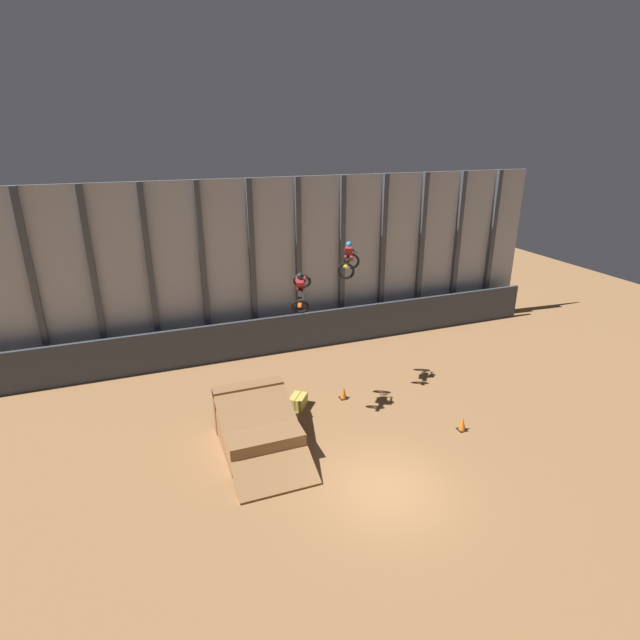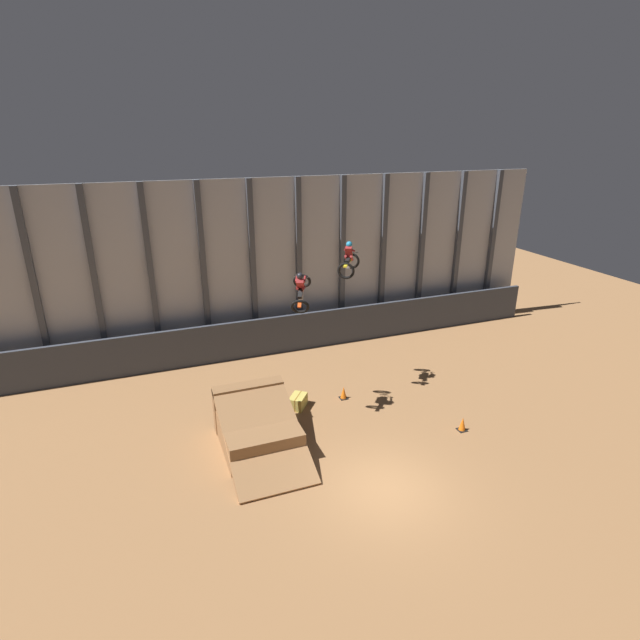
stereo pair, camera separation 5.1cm
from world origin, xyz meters
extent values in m
plane|color=#996B42|center=(0.00, 0.00, 0.00)|extent=(60.00, 60.00, 0.00)
cube|color=#A3A8B2|center=(0.00, 13.02, 4.59)|extent=(32.00, 0.12, 9.18)
cube|color=#3D424C|center=(-11.40, 12.82, 4.59)|extent=(0.28, 0.28, 9.18)
cube|color=#3D424C|center=(-8.87, 12.82, 4.59)|extent=(0.28, 0.28, 9.18)
cube|color=#3D424C|center=(-6.33, 12.82, 4.59)|extent=(0.28, 0.28, 9.18)
cube|color=#3D424C|center=(-3.80, 12.82, 4.59)|extent=(0.28, 0.28, 9.18)
cube|color=#3D424C|center=(-1.27, 12.82, 4.59)|extent=(0.28, 0.28, 9.18)
cube|color=#3D424C|center=(1.27, 12.82, 4.59)|extent=(0.28, 0.28, 9.18)
cube|color=#3D424C|center=(3.80, 12.82, 4.59)|extent=(0.28, 0.28, 9.18)
cube|color=#3D424C|center=(6.33, 12.82, 4.59)|extent=(0.28, 0.28, 9.18)
cube|color=#3D424C|center=(8.87, 12.82, 4.59)|extent=(0.28, 0.28, 9.18)
cube|color=#3D424C|center=(11.40, 12.82, 4.59)|extent=(0.28, 0.28, 9.18)
cube|color=#3D424C|center=(13.93, 12.82, 4.59)|extent=(0.28, 0.28, 9.18)
cube|color=#383D47|center=(0.00, 11.97, 1.04)|extent=(31.36, 0.20, 2.09)
cube|color=olive|center=(-3.39, 4.06, 0.56)|extent=(2.78, 3.29, 1.12)
cube|color=olive|center=(-3.39, 5.46, 0.93)|extent=(2.84, 0.50, 1.86)
cube|color=#996B42|center=(-3.39, 3.35, 0.93)|extent=(2.84, 4.78, 2.05)
torus|color=black|center=(-0.77, 6.31, 5.67)|extent=(0.84, 0.69, 0.70)
torus|color=black|center=(-1.25, 5.17, 5.01)|extent=(0.84, 0.69, 0.70)
cube|color=#B7B7BC|center=(-1.05, 5.65, 5.42)|extent=(0.40, 0.61, 0.49)
cube|color=#E54C19|center=(-1.03, 5.70, 5.68)|extent=(0.38, 0.54, 0.42)
cube|color=black|center=(-1.17, 5.37, 5.51)|extent=(0.36, 0.57, 0.37)
cube|color=#E54C19|center=(-1.33, 4.98, 5.20)|extent=(0.26, 0.37, 0.22)
cylinder|color=#B7B7BC|center=(-0.87, 6.06, 5.79)|extent=(0.10, 0.12, 0.55)
cylinder|color=black|center=(-0.93, 5.92, 5.99)|extent=(0.45, 0.53, 0.04)
cube|color=maroon|center=(-1.15, 5.41, 5.85)|extent=(0.45, 0.55, 0.48)
sphere|color=black|center=(-1.17, 5.35, 6.18)|extent=(0.38, 0.42, 0.35)
cylinder|color=maroon|center=(-1.19, 5.62, 5.65)|extent=(0.27, 0.44, 0.16)
cylinder|color=maroon|center=(-0.97, 5.52, 5.65)|extent=(0.27, 0.44, 0.16)
cylinder|color=maroon|center=(-1.22, 5.66, 5.98)|extent=(0.28, 0.52, 0.15)
cylinder|color=maroon|center=(-0.92, 5.53, 5.98)|extent=(0.28, 0.52, 0.15)
torus|color=black|center=(2.00, 7.62, 5.95)|extent=(0.69, 0.53, 0.74)
torus|color=black|center=(1.23, 6.46, 5.86)|extent=(0.69, 0.53, 0.74)
cube|color=#B7B7BC|center=(1.59, 6.99, 6.02)|extent=(0.45, 0.55, 0.31)
cube|color=yellow|center=(1.67, 7.12, 6.23)|extent=(0.42, 0.49, 0.27)
cube|color=black|center=(1.45, 6.79, 6.23)|extent=(0.45, 0.56, 0.15)
cube|color=yellow|center=(1.17, 6.36, 6.12)|extent=(0.32, 0.38, 0.08)
cylinder|color=#B7B7BC|center=(1.90, 7.46, 6.18)|extent=(0.17, 0.22, 0.54)
cylinder|color=black|center=(1.87, 7.42, 6.41)|extent=(0.55, 0.43, 0.04)
cube|color=maroon|center=(1.55, 6.94, 6.52)|extent=(0.43, 0.45, 0.53)
sphere|color=#2393CC|center=(1.60, 7.01, 6.85)|extent=(0.37, 0.37, 0.28)
cylinder|color=maroon|center=(1.49, 7.07, 6.26)|extent=(0.32, 0.41, 0.31)
cylinder|color=maroon|center=(1.69, 6.94, 6.26)|extent=(0.32, 0.41, 0.31)
cylinder|color=maroon|center=(1.55, 7.23, 6.55)|extent=(0.35, 0.48, 0.22)
cylinder|color=maroon|center=(1.82, 7.05, 6.55)|extent=(0.35, 0.48, 0.22)
cube|color=black|center=(4.54, 2.06, 0.01)|extent=(0.36, 0.36, 0.03)
cone|color=orange|center=(4.54, 2.06, 0.31)|extent=(0.28, 0.28, 0.55)
cube|color=black|center=(1.08, 6.12, 0.01)|extent=(0.36, 0.36, 0.03)
cone|color=orange|center=(1.08, 6.12, 0.31)|extent=(0.28, 0.28, 0.55)
cube|color=#CCB751|center=(-1.09, 6.12, 0.28)|extent=(1.02, 1.08, 0.56)
cube|color=#996623|center=(-1.09, 6.12, 0.28)|extent=(0.59, 0.75, 0.57)
camera|label=1|loc=(-7.02, -12.03, 11.38)|focal=28.00mm
camera|label=2|loc=(-6.97, -12.05, 11.38)|focal=28.00mm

